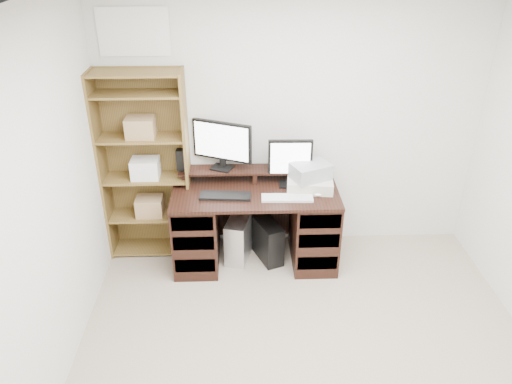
{
  "coord_description": "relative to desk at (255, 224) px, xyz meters",
  "views": [
    {
      "loc": [
        -0.48,
        -2.32,
        2.88
      ],
      "look_at": [
        -0.35,
        1.43,
        0.85
      ],
      "focal_mm": 35.0,
      "sensor_mm": 36.0,
      "label": 1
    }
  ],
  "objects": [
    {
      "name": "room",
      "position": [
        0.35,
        -1.64,
        0.86
      ],
      "size": [
        3.54,
        4.04,
        2.54
      ],
      "color": "tan",
      "rests_on": "ground"
    },
    {
      "name": "desk",
      "position": [
        0.0,
        0.0,
        0.0
      ],
      "size": [
        1.5,
        0.7,
        0.75
      ],
      "color": "black",
      "rests_on": "ground"
    },
    {
      "name": "riser_shelf",
      "position": [
        0.0,
        0.21,
        0.45
      ],
      "size": [
        1.4,
        0.22,
        0.12
      ],
      "color": "black",
      "rests_on": "desk"
    },
    {
      "name": "monitor_wide",
      "position": [
        -0.29,
        0.23,
        0.73
      ],
      "size": [
        0.54,
        0.26,
        0.45
      ],
      "rotation": [
        0.0,
        0.0,
        -0.41
      ],
      "color": "black",
      "rests_on": "riser_shelf"
    },
    {
      "name": "monitor_small",
      "position": [
        0.32,
        0.12,
        0.6
      ],
      "size": [
        0.4,
        0.15,
        0.44
      ],
      "rotation": [
        0.0,
        0.0,
        -0.02
      ],
      "color": "black",
      "rests_on": "desk"
    },
    {
      "name": "speaker",
      "position": [
        -0.67,
        0.21,
        0.58
      ],
      "size": [
        0.09,
        0.09,
        0.2
      ],
      "primitive_type": "cube",
      "rotation": [
        0.0,
        0.0,
        -0.13
      ],
      "color": "black",
      "rests_on": "riser_shelf"
    },
    {
      "name": "keyboard_black",
      "position": [
        -0.27,
        -0.11,
        0.37
      ],
      "size": [
        0.46,
        0.18,
        0.02
      ],
      "primitive_type": "cube",
      "rotation": [
        0.0,
        0.0,
        -0.08
      ],
      "color": "black",
      "rests_on": "desk"
    },
    {
      "name": "keyboard_white",
      "position": [
        0.27,
        -0.17,
        0.37
      ],
      "size": [
        0.45,
        0.15,
        0.02
      ],
      "primitive_type": "cube",
      "rotation": [
        0.0,
        0.0,
        -0.03
      ],
      "color": "silver",
      "rests_on": "desk"
    },
    {
      "name": "mouse",
      "position": [
        0.55,
        -0.12,
        0.38
      ],
      "size": [
        0.1,
        0.08,
        0.04
      ],
      "primitive_type": "ellipsoid",
      "rotation": [
        0.0,
        0.0,
        0.21
      ],
      "color": "white",
      "rests_on": "desk"
    },
    {
      "name": "printer",
      "position": [
        0.5,
        0.03,
        0.41
      ],
      "size": [
        0.44,
        0.35,
        0.1
      ],
      "primitive_type": "cube",
      "rotation": [
        0.0,
        0.0,
        -0.12
      ],
      "color": "beige",
      "rests_on": "desk"
    },
    {
      "name": "basket",
      "position": [
        0.5,
        0.03,
        0.53
      ],
      "size": [
        0.4,
        0.35,
        0.14
      ],
      "primitive_type": "cube",
      "rotation": [
        0.0,
        0.0,
        0.41
      ],
      "color": "#91969B",
      "rests_on": "printer"
    },
    {
      "name": "tower_silver",
      "position": [
        -0.15,
        0.05,
        -0.18
      ],
      "size": [
        0.29,
        0.46,
        0.43
      ],
      "primitive_type": "cube",
      "rotation": [
        0.0,
        0.0,
        -0.24
      ],
      "color": "silver",
      "rests_on": "ground"
    },
    {
      "name": "tower_black",
      "position": [
        0.12,
        0.01,
        -0.19
      ],
      "size": [
        0.31,
        0.43,
        0.4
      ],
      "rotation": [
        0.0,
        0.0,
        0.38
      ],
      "color": "black",
      "rests_on": "ground"
    },
    {
      "name": "bookshelf",
      "position": [
        -1.0,
        0.21,
        0.53
      ],
      "size": [
        0.8,
        0.3,
        1.8
      ],
      "color": "brown",
      "rests_on": "ground"
    }
  ]
}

